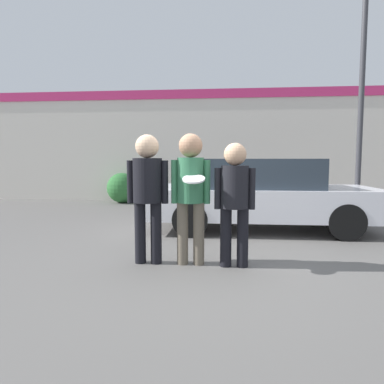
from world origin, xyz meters
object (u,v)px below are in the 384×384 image
person_left (148,186)px  parked_car_near (260,194)px  person_right (235,194)px  street_lamp (371,61)px  person_middle_with_frisbee (191,187)px  shrub (122,188)px

person_left → parked_car_near: bearing=54.9°
person_right → street_lamp: (3.04, 3.56, 2.60)m
person_left → person_middle_with_frisbee: (0.58, -0.00, -0.00)m
parked_car_near → shrub: 5.80m
person_left → person_middle_with_frisbee: 0.58m
parked_car_near → shrub: (-4.13, 4.07, -0.23)m
street_lamp → shrub: (-6.57, 3.05, -3.07)m
person_left → person_middle_with_frisbee: person_middle_with_frisbee is taller
person_left → parked_car_near: 3.08m
parked_car_near → person_right: bearing=-103.2°
person_middle_with_frisbee → parked_car_near: (1.18, 2.51, -0.33)m
person_left → street_lamp: street_lamp is taller
parked_car_near → shrub: parked_car_near is taller
shrub → person_left: bearing=-70.2°
person_left → person_right: bearing=-2.2°
person_right → person_middle_with_frisbee: bearing=175.8°
person_middle_with_frisbee → shrub: 7.23m
parked_car_near → street_lamp: 3.88m
person_right → parked_car_near: 2.63m
person_middle_with_frisbee → shrub: bearing=114.1°
person_right → shrub: 7.51m
person_middle_with_frisbee → street_lamp: (3.62, 3.52, 2.51)m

